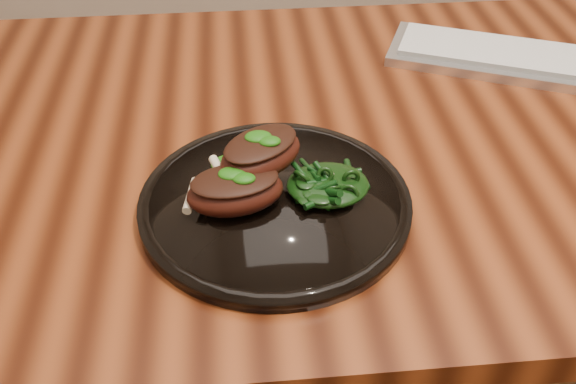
{
  "coord_description": "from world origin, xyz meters",
  "views": [
    {
      "loc": [
        -0.35,
        -0.73,
        1.24
      ],
      "look_at": [
        -0.29,
        -0.17,
        0.78
      ],
      "focal_mm": 40.0,
      "sensor_mm": 36.0,
      "label": 1
    }
  ],
  "objects_px": {
    "plate": "(275,203)",
    "lamb_chop_front": "(235,190)",
    "greens_heap": "(328,180)",
    "desk": "(473,166)",
    "keyboard": "(539,62)"
  },
  "relations": [
    {
      "from": "desk",
      "to": "plate",
      "type": "xyz_separation_m",
      "value": [
        -0.31,
        -0.17,
        0.09
      ]
    },
    {
      "from": "desk",
      "to": "lamb_chop_front",
      "type": "relative_size",
      "value": 13.35
    },
    {
      "from": "desk",
      "to": "keyboard",
      "type": "distance_m",
      "value": 0.21
    },
    {
      "from": "plate",
      "to": "lamb_chop_front",
      "type": "height_order",
      "value": "lamb_chop_front"
    },
    {
      "from": "desk",
      "to": "lamb_chop_front",
      "type": "distance_m",
      "value": 0.42
    },
    {
      "from": "lamb_chop_front",
      "to": "greens_heap",
      "type": "distance_m",
      "value": 0.11
    },
    {
      "from": "desk",
      "to": "lamb_chop_front",
      "type": "xyz_separation_m",
      "value": [
        -0.35,
        -0.18,
        0.12
      ]
    },
    {
      "from": "plate",
      "to": "lamb_chop_front",
      "type": "xyz_separation_m",
      "value": [
        -0.05,
        -0.01,
        0.03
      ]
    },
    {
      "from": "plate",
      "to": "keyboard",
      "type": "xyz_separation_m",
      "value": [
        0.44,
        0.3,
        0.0
      ]
    },
    {
      "from": "plate",
      "to": "greens_heap",
      "type": "relative_size",
      "value": 3.27
    },
    {
      "from": "plate",
      "to": "greens_heap",
      "type": "xyz_separation_m",
      "value": [
        0.06,
        0.01,
        0.02
      ]
    },
    {
      "from": "desk",
      "to": "lamb_chop_front",
      "type": "height_order",
      "value": "lamb_chop_front"
    },
    {
      "from": "plate",
      "to": "keyboard",
      "type": "distance_m",
      "value": 0.54
    },
    {
      "from": "plate",
      "to": "greens_heap",
      "type": "bearing_deg",
      "value": 5.19
    },
    {
      "from": "plate",
      "to": "lamb_chop_front",
      "type": "relative_size",
      "value": 2.63
    }
  ]
}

